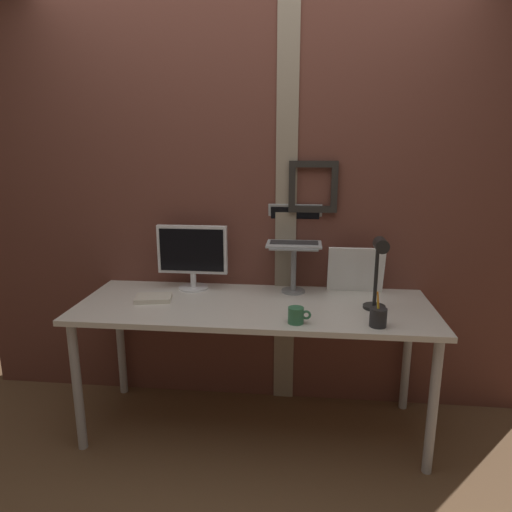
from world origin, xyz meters
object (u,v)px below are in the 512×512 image
(monitor, at_px, (192,253))
(pen_cup, at_px, (378,317))
(laptop, at_px, (294,232))
(coffee_mug, at_px, (296,315))
(desk_lamp, at_px, (378,266))
(whiteboard_panel, at_px, (356,270))

(monitor, distance_m, pen_cup, 1.16)
(laptop, bearing_deg, coffee_mug, -87.11)
(laptop, distance_m, desk_lamp, 0.58)
(monitor, distance_m, coffee_mug, 0.83)
(pen_cup, xyz_separation_m, coffee_mug, (-0.40, -0.00, -0.01))
(whiteboard_panel, bearing_deg, pen_cup, -83.88)
(desk_lamp, bearing_deg, laptop, 141.10)
(whiteboard_panel, bearing_deg, coffee_mug, -122.95)
(whiteboard_panel, xyz_separation_m, pen_cup, (0.06, -0.52, -0.09))
(monitor, xyz_separation_m, coffee_mug, (0.64, -0.49, -0.18))
(laptop, distance_m, whiteboard_panel, 0.43)
(laptop, height_order, pen_cup, laptop)
(whiteboard_panel, height_order, coffee_mug, whiteboard_panel)
(desk_lamp, xyz_separation_m, pen_cup, (-0.02, -0.20, -0.21))
(laptop, xyz_separation_m, pen_cup, (0.42, -0.56, -0.31))
(whiteboard_panel, xyz_separation_m, desk_lamp, (0.08, -0.32, 0.11))
(coffee_mug, bearing_deg, monitor, 142.51)
(monitor, height_order, laptop, laptop)
(pen_cup, bearing_deg, monitor, 154.66)
(monitor, bearing_deg, laptop, 6.62)
(monitor, relative_size, whiteboard_panel, 1.28)
(laptop, xyz_separation_m, coffee_mug, (0.03, -0.56, -0.31))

